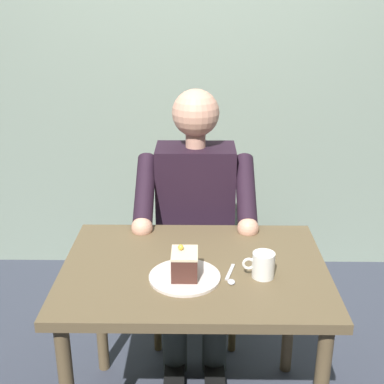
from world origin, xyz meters
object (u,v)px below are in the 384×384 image
(cake_slice, at_px, (185,264))
(dessert_spoon, at_px, (231,277))
(dining_table, at_px, (194,288))
(chair, at_px, (195,237))
(coffee_cup, at_px, (263,264))
(seated_person, at_px, (195,222))

(cake_slice, height_order, dessert_spoon, cake_slice)
(dining_table, distance_m, dessert_spoon, 0.18)
(chair, xyz_separation_m, coffee_cup, (-0.24, 0.76, 0.27))
(chair, height_order, cake_slice, chair)
(dining_table, xyz_separation_m, chair, (0.00, -0.69, -0.13))
(chair, bearing_deg, seated_person, 90.00)
(chair, bearing_deg, dining_table, 90.00)
(coffee_cup, bearing_deg, dessert_spoon, 7.07)
(seated_person, bearing_deg, dining_table, 90.00)
(cake_slice, bearing_deg, dessert_spoon, -179.29)
(chair, distance_m, cake_slice, 0.82)
(dining_table, xyz_separation_m, coffee_cup, (-0.24, 0.07, 0.14))
(cake_slice, relative_size, dessert_spoon, 0.79)
(cake_slice, bearing_deg, dining_table, -110.92)
(dining_table, height_order, coffee_cup, coffee_cup)
(chair, xyz_separation_m, seated_person, (-0.00, 0.17, 0.16))
(seated_person, distance_m, dessert_spoon, 0.62)
(seated_person, xyz_separation_m, coffee_cup, (-0.24, 0.59, 0.11))
(dining_table, height_order, cake_slice, cake_slice)
(dining_table, height_order, chair, chair)
(dining_table, relative_size, cake_slice, 8.49)
(dessert_spoon, bearing_deg, chair, -80.62)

